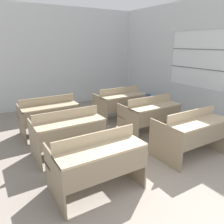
% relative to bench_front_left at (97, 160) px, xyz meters
% --- Properties ---
extents(wall_back, '(6.33, 0.06, 3.14)m').
position_rel_bench_front_left_xyz_m(wall_back, '(0.71, 4.73, 1.09)').
color(wall_back, silver).
rests_on(wall_back, ground_plane).
extents(wall_right_with_window, '(0.06, 6.22, 3.14)m').
position_rel_bench_front_left_xyz_m(wall_right_with_window, '(3.84, 1.59, 1.08)').
color(wall_right_with_window, silver).
rests_on(wall_right_with_window, ground_plane).
extents(bench_front_left, '(1.23, 0.79, 0.89)m').
position_rel_bench_front_left_xyz_m(bench_front_left, '(0.00, 0.00, 0.00)').
color(bench_front_left, '#7F6F58').
rests_on(bench_front_left, ground_plane).
extents(bench_front_right, '(1.23, 0.79, 0.89)m').
position_rel_bench_front_left_xyz_m(bench_front_right, '(1.96, 0.01, 0.00)').
color(bench_front_right, '#81715A').
rests_on(bench_front_right, ground_plane).
extents(bench_second_left, '(1.23, 0.79, 0.89)m').
position_rel_bench_front_left_xyz_m(bench_second_left, '(0.02, 1.20, 0.00)').
color(bench_second_left, '#83745D').
rests_on(bench_second_left, ground_plane).
extents(bench_second_right, '(1.23, 0.79, 0.89)m').
position_rel_bench_front_left_xyz_m(bench_second_right, '(1.99, 1.20, 0.00)').
color(bench_second_right, '#83735C').
rests_on(bench_second_right, ground_plane).
extents(bench_third_left, '(1.23, 0.79, 0.89)m').
position_rel_bench_front_left_xyz_m(bench_third_left, '(0.01, 2.37, 0.00)').
color(bench_third_left, '#7B6B54').
rests_on(bench_third_left, ground_plane).
extents(bench_third_right, '(1.23, 0.79, 0.89)m').
position_rel_bench_front_left_xyz_m(bench_third_right, '(1.96, 2.40, 0.00)').
color(bench_third_right, gray).
rests_on(bench_third_right, ground_plane).
extents(wastepaper_bin, '(0.30, 0.30, 0.34)m').
position_rel_bench_front_left_xyz_m(wastepaper_bin, '(3.58, 3.25, -0.31)').
color(wastepaper_bin, '#33477A').
rests_on(wastepaper_bin, ground_plane).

